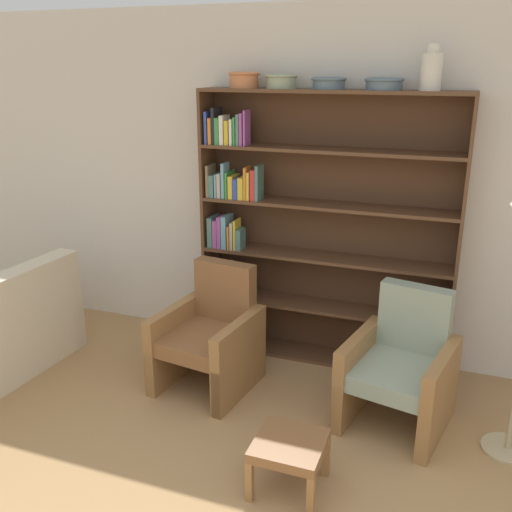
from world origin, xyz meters
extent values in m
cube|color=silver|center=(0.00, 2.72, 1.38)|extent=(12.00, 0.06, 2.75)
cube|color=brown|center=(-1.16, 2.53, 1.07)|extent=(0.02, 0.30, 2.14)
cube|color=brown|center=(0.80, 2.53, 1.07)|extent=(0.02, 0.30, 2.14)
cube|color=brown|center=(-0.18, 2.53, 2.13)|extent=(1.94, 0.30, 0.03)
cube|color=brown|center=(-0.18, 2.53, 0.01)|extent=(1.94, 0.30, 0.03)
cube|color=#492F1E|center=(-0.18, 2.68, 1.07)|extent=(1.94, 0.01, 2.14)
cube|color=red|center=(-1.12, 2.48, 0.11)|extent=(0.02, 0.15, 0.17)
cube|color=#4C756B|center=(-1.09, 2.48, 0.13)|extent=(0.03, 0.15, 0.21)
cube|color=#388C47|center=(-1.06, 2.47, 0.16)|extent=(0.02, 0.13, 0.26)
cube|color=#994C99|center=(-1.02, 2.47, 0.16)|extent=(0.03, 0.13, 0.26)
cube|color=black|center=(-0.98, 2.48, 0.15)|extent=(0.04, 0.16, 0.26)
cube|color=black|center=(-0.94, 2.48, 0.15)|extent=(0.03, 0.15, 0.25)
cube|color=gold|center=(-0.90, 2.47, 0.14)|extent=(0.04, 0.13, 0.22)
cube|color=white|center=(-0.86, 2.46, 0.12)|extent=(0.04, 0.12, 0.18)
cube|color=black|center=(-0.83, 2.48, 0.15)|extent=(0.02, 0.15, 0.25)
cube|color=#334CB2|center=(-0.80, 2.48, 0.11)|extent=(0.03, 0.15, 0.16)
cube|color=brown|center=(-0.18, 2.53, 0.46)|extent=(1.94, 0.30, 0.03)
cube|color=#669EB2|center=(-1.11, 2.49, 0.58)|extent=(0.04, 0.18, 0.23)
cube|color=#669EB2|center=(-1.07, 2.50, 0.58)|extent=(0.03, 0.20, 0.23)
cube|color=#B2A899|center=(-1.04, 2.47, 0.60)|extent=(0.02, 0.13, 0.27)
cube|color=orange|center=(-1.01, 2.48, 0.56)|extent=(0.02, 0.16, 0.18)
cube|color=#B2A899|center=(-0.98, 2.48, 0.61)|extent=(0.03, 0.16, 0.28)
cube|color=#334CB2|center=(-0.95, 2.46, 0.61)|extent=(0.02, 0.12, 0.28)
cube|color=orange|center=(-0.92, 2.46, 0.59)|extent=(0.03, 0.12, 0.25)
cube|color=red|center=(-0.88, 2.49, 0.56)|extent=(0.04, 0.18, 0.18)
cube|color=orange|center=(-0.85, 2.47, 0.60)|extent=(0.02, 0.13, 0.26)
cube|color=#994C99|center=(-0.82, 2.50, 0.56)|extent=(0.02, 0.19, 0.19)
cube|color=gold|center=(-0.79, 2.47, 0.58)|extent=(0.02, 0.13, 0.21)
cube|color=brown|center=(-0.18, 2.53, 0.87)|extent=(1.94, 0.30, 0.02)
cube|color=#4C756B|center=(-1.11, 2.50, 1.01)|extent=(0.04, 0.18, 0.25)
cube|color=#994C99|center=(-1.07, 2.48, 1.00)|extent=(0.04, 0.16, 0.23)
cube|color=#994C99|center=(-1.03, 2.47, 1.02)|extent=(0.03, 0.13, 0.26)
cube|color=#669EB2|center=(-0.99, 2.49, 1.02)|extent=(0.04, 0.18, 0.27)
cube|color=orange|center=(-0.95, 2.48, 0.98)|extent=(0.02, 0.15, 0.19)
cube|color=#B2A899|center=(-0.92, 2.49, 1.00)|extent=(0.02, 0.17, 0.22)
cube|color=gold|center=(-0.89, 2.47, 1.01)|extent=(0.02, 0.13, 0.24)
cube|color=#4C756B|center=(-0.86, 2.47, 0.97)|extent=(0.04, 0.13, 0.17)
cube|color=brown|center=(-0.18, 2.53, 1.29)|extent=(1.94, 0.30, 0.02)
cube|color=#7F6B4C|center=(-1.12, 2.49, 1.43)|extent=(0.02, 0.17, 0.25)
cube|color=#4C756B|center=(-1.09, 2.50, 1.39)|extent=(0.04, 0.19, 0.18)
cube|color=#669EB2|center=(-1.05, 2.48, 1.40)|extent=(0.02, 0.15, 0.19)
cube|color=#B2A899|center=(-1.02, 2.49, 1.40)|extent=(0.03, 0.17, 0.19)
cube|color=#669EB2|center=(-0.99, 2.47, 1.44)|extent=(0.03, 0.13, 0.28)
cube|color=#388C47|center=(-0.96, 2.49, 1.41)|extent=(0.02, 0.18, 0.21)
cube|color=gold|center=(-0.92, 2.50, 1.40)|extent=(0.04, 0.19, 0.18)
cube|color=#334CB2|center=(-0.88, 2.50, 1.39)|extent=(0.04, 0.20, 0.16)
cube|color=gold|center=(-0.84, 2.48, 1.39)|extent=(0.04, 0.15, 0.17)
cube|color=orange|center=(-0.80, 2.46, 1.43)|extent=(0.02, 0.12, 0.25)
cube|color=gold|center=(-0.78, 2.49, 1.42)|extent=(0.02, 0.17, 0.22)
cube|color=red|center=(-0.74, 2.48, 1.42)|extent=(0.04, 0.16, 0.24)
cube|color=#4C756B|center=(-0.71, 2.48, 1.44)|extent=(0.03, 0.15, 0.27)
cube|color=brown|center=(-0.18, 2.53, 1.71)|extent=(1.94, 0.30, 0.02)
cube|color=#334CB2|center=(-1.12, 2.49, 1.85)|extent=(0.02, 0.17, 0.25)
cube|color=orange|center=(-1.09, 2.46, 1.82)|extent=(0.03, 0.12, 0.20)
cube|color=black|center=(-1.06, 2.49, 1.86)|extent=(0.02, 0.17, 0.28)
cube|color=#388C47|center=(-1.03, 2.47, 1.83)|extent=(0.03, 0.14, 0.20)
cube|color=white|center=(-0.99, 2.48, 1.83)|extent=(0.03, 0.15, 0.22)
cube|color=gold|center=(-0.95, 2.48, 1.82)|extent=(0.03, 0.15, 0.18)
cube|color=white|center=(-0.91, 2.47, 1.82)|extent=(0.02, 0.14, 0.20)
cube|color=#388C47|center=(-0.89, 2.47, 1.83)|extent=(0.02, 0.14, 0.21)
cube|color=#4C756B|center=(-0.86, 2.48, 1.84)|extent=(0.02, 0.16, 0.23)
cube|color=#994C99|center=(-0.83, 2.49, 1.84)|extent=(0.02, 0.17, 0.24)
cube|color=#994C99|center=(-0.80, 2.47, 1.86)|extent=(0.02, 0.12, 0.26)
cylinder|color=#C67547|center=(-0.85, 2.53, 2.20)|extent=(0.22, 0.22, 0.11)
torus|color=#C67547|center=(-0.85, 2.53, 2.25)|extent=(0.24, 0.24, 0.02)
cylinder|color=gray|center=(-0.56, 2.53, 2.19)|extent=(0.22, 0.22, 0.10)
torus|color=gray|center=(-0.56, 2.53, 2.23)|extent=(0.24, 0.24, 0.02)
cylinder|color=slate|center=(-0.20, 2.53, 2.18)|extent=(0.23, 0.23, 0.08)
torus|color=slate|center=(-0.20, 2.53, 2.21)|extent=(0.25, 0.25, 0.02)
cylinder|color=slate|center=(0.19, 2.53, 2.18)|extent=(0.25, 0.25, 0.08)
torus|color=slate|center=(0.19, 2.53, 2.21)|extent=(0.27, 0.27, 0.02)
cylinder|color=silver|center=(0.50, 2.53, 2.26)|extent=(0.14, 0.14, 0.24)
cylinder|color=silver|center=(0.50, 2.53, 2.41)|extent=(0.08, 0.08, 0.06)
cube|color=beige|center=(-2.58, 2.02, 0.28)|extent=(0.88, 0.18, 0.57)
cube|color=#5B4C75|center=(-2.41, 1.48, 0.59)|extent=(0.20, 0.37, 0.37)
cube|color=olive|center=(-0.63, 1.46, 0.18)|extent=(0.08, 0.08, 0.35)
cube|color=olive|center=(-1.20, 1.54, 0.18)|extent=(0.08, 0.08, 0.35)
cube|color=olive|center=(-0.55, 2.06, 0.18)|extent=(0.08, 0.08, 0.35)
cube|color=olive|center=(-1.11, 2.14, 0.18)|extent=(0.08, 0.08, 0.35)
cube|color=brown|center=(-0.87, 1.80, 0.38)|extent=(0.56, 0.70, 0.12)
cube|color=brown|center=(-0.83, 2.08, 0.66)|extent=(0.49, 0.18, 0.49)
cube|color=olive|center=(-0.60, 1.76, 0.30)|extent=(0.17, 0.68, 0.59)
cube|color=olive|center=(-1.15, 1.84, 0.30)|extent=(0.17, 0.68, 0.59)
cube|color=olive|center=(0.73, 1.44, 0.18)|extent=(0.08, 0.08, 0.35)
cube|color=olive|center=(0.17, 1.56, 0.18)|extent=(0.08, 0.08, 0.35)
cube|color=olive|center=(0.86, 2.04, 0.18)|extent=(0.08, 0.08, 0.35)
cube|color=olive|center=(0.30, 2.16, 0.18)|extent=(0.08, 0.08, 0.35)
cube|color=gray|center=(0.51, 1.80, 0.38)|extent=(0.60, 0.73, 0.12)
cube|color=gray|center=(0.57, 2.07, 0.66)|extent=(0.49, 0.22, 0.49)
cube|color=olive|center=(0.79, 1.74, 0.30)|extent=(0.22, 0.68, 0.59)
cube|color=olive|center=(0.24, 1.86, 0.30)|extent=(0.22, 0.68, 0.59)
cylinder|color=tan|center=(1.23, 1.75, 0.01)|extent=(0.32, 0.32, 0.02)
cube|color=olive|center=(-0.15, 1.13, 0.13)|extent=(0.04, 0.04, 0.25)
cube|color=olive|center=(0.20, 1.13, 0.13)|extent=(0.04, 0.04, 0.25)
cube|color=olive|center=(-0.15, 0.78, 0.13)|extent=(0.04, 0.04, 0.25)
cube|color=olive|center=(0.20, 0.78, 0.13)|extent=(0.04, 0.04, 0.25)
cube|color=brown|center=(0.02, 0.96, 0.28)|extent=(0.39, 0.39, 0.06)
camera|label=1|loc=(0.77, -1.63, 2.31)|focal=40.00mm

